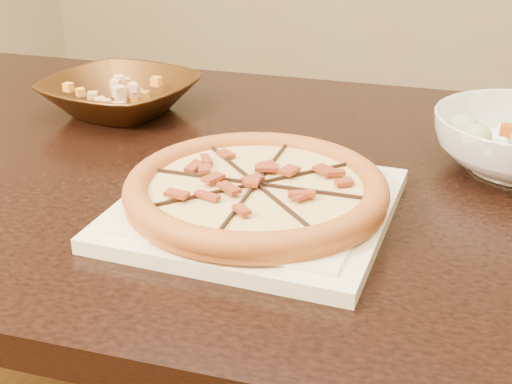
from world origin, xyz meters
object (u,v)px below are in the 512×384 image
(plate, at_px, (256,207))
(pizza, at_px, (256,189))
(bronze_bowl, at_px, (121,96))
(dining_table, at_px, (215,227))

(plate, height_order, pizza, pizza)
(plate, height_order, bronze_bowl, bronze_bowl)
(dining_table, height_order, pizza, pizza)
(dining_table, distance_m, bronze_bowl, 0.29)
(pizza, bearing_deg, dining_table, 132.09)
(plate, relative_size, bronze_bowl, 1.36)
(dining_table, xyz_separation_m, bronze_bowl, (-0.23, 0.13, 0.14))
(dining_table, xyz_separation_m, plate, (0.12, -0.13, 0.12))
(dining_table, bearing_deg, pizza, -47.91)
(dining_table, relative_size, pizza, 4.59)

